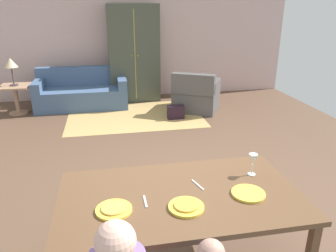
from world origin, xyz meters
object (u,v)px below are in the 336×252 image
(plate_near_woman, at_px, (248,193))
(handbag, at_px, (176,112))
(plate_near_man, at_px, (114,210))
(plate_near_child, at_px, (186,207))
(armchair, at_px, (196,95))
(side_table, at_px, (16,96))
(couch, at_px, (82,93))
(armoire, at_px, (134,54))
(table_lamp, at_px, (11,64))
(wine_glass, at_px, (253,160))
(dining_table, at_px, (180,202))

(plate_near_woman, height_order, handbag, plate_near_woman)
(plate_near_man, relative_size, plate_near_child, 1.00)
(armchair, bearing_deg, plate_near_woman, -100.60)
(plate_near_woman, relative_size, side_table, 0.43)
(plate_near_man, height_order, armchair, armchair)
(couch, height_order, side_table, couch)
(plate_near_man, distance_m, handbag, 4.18)
(plate_near_child, xyz_separation_m, side_table, (-2.28, 4.89, -0.39))
(handbag, bearing_deg, armchair, 40.79)
(armoire, distance_m, table_lamp, 2.50)
(plate_near_man, relative_size, handbag, 0.78)
(wine_glass, relative_size, table_lamp, 0.34)
(handbag, bearing_deg, plate_near_child, -101.14)
(armchair, relative_size, handbag, 3.63)
(plate_near_man, height_order, armoire, armoire)
(plate_near_man, bearing_deg, dining_table, 13.68)
(couch, height_order, armoire, armoire)
(wine_glass, bearing_deg, table_lamp, 122.87)
(plate_near_man, xyz_separation_m, armoire, (0.64, 5.44, 0.28))
(plate_near_child, relative_size, handbag, 0.78)
(armchair, xyz_separation_m, handbag, (-0.52, -0.45, -0.19))
(dining_table, relative_size, plate_near_man, 7.17)
(table_lamp, bearing_deg, plate_near_child, -64.99)
(couch, distance_m, armoire, 1.43)
(side_table, bearing_deg, dining_table, -64.15)
(armchair, bearing_deg, plate_near_child, -106.43)
(dining_table, xyz_separation_m, side_table, (-2.28, 4.71, -0.32))
(armchair, xyz_separation_m, table_lamp, (-3.59, 0.45, 0.69))
(wine_glass, bearing_deg, plate_near_child, -150.85)
(side_table, bearing_deg, wine_glass, -57.13)
(plate_near_woman, xyz_separation_m, armchair, (0.82, 4.36, -0.45))
(plate_near_woman, xyz_separation_m, armoire, (-0.35, 5.42, 0.28))
(dining_table, relative_size, side_table, 3.09)
(plate_near_woman, height_order, table_lamp, table_lamp)
(side_table, bearing_deg, plate_near_woman, -60.02)
(plate_near_man, distance_m, armchair, 4.76)
(plate_near_man, bearing_deg, wine_glass, 14.76)
(plate_near_child, relative_size, armchair, 0.22)
(plate_near_man, bearing_deg, couch, 95.92)
(table_lamp, distance_m, handbag, 3.31)
(plate_near_child, bearing_deg, handbag, 78.86)
(dining_table, xyz_separation_m, armchair, (1.31, 4.26, -0.37))
(dining_table, bearing_deg, table_lamp, 115.85)
(couch, relative_size, table_lamp, 3.48)
(handbag, bearing_deg, side_table, 163.64)
(plate_near_woman, distance_m, armoire, 5.44)
(plate_near_man, distance_m, armoire, 5.48)
(plate_near_child, relative_size, plate_near_woman, 1.00)
(table_lamp, bearing_deg, handbag, -16.36)
(plate_near_woman, height_order, armchair, armchair)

